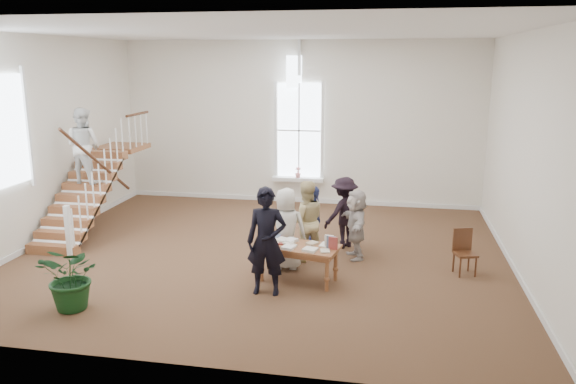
% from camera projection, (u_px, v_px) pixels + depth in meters
% --- Properties ---
extents(ground, '(10.00, 10.00, 0.00)m').
position_uv_depth(ground, '(264.00, 254.00, 11.78)').
color(ground, '#452C1B').
rests_on(ground, ground).
extents(room_shell, '(10.49, 10.00, 10.00)m').
position_uv_depth(room_shell, '(298.00, 189.00, 15.88)').
color(room_shell, white).
rests_on(room_shell, ground).
extents(staircase, '(1.10, 4.10, 2.92)m').
position_uv_depth(staircase, '(86.00, 164.00, 12.90)').
color(staircase, brown).
rests_on(staircase, ground).
extents(library_table, '(1.56, 0.99, 0.74)m').
position_uv_depth(library_table, '(296.00, 249.00, 10.22)').
color(library_table, brown).
rests_on(library_table, ground).
extents(police_officer, '(0.71, 0.48, 1.89)m').
position_uv_depth(police_officer, '(267.00, 241.00, 9.58)').
color(police_officer, black).
rests_on(police_officer, ground).
extents(elderly_woman, '(0.81, 0.56, 1.59)m').
position_uv_depth(elderly_woman, '(286.00, 229.00, 10.79)').
color(elderly_woman, beige).
rests_on(elderly_woman, ground).
extents(person_yellow, '(0.97, 0.87, 1.65)m').
position_uv_depth(person_yellow, '(305.00, 221.00, 11.21)').
color(person_yellow, '#D3BD84').
rests_on(person_yellow, ground).
extents(woman_cluster_a, '(0.50, 0.89, 1.43)m').
position_uv_depth(woman_cluster_a, '(313.00, 219.00, 11.73)').
color(woman_cluster_a, navy).
rests_on(woman_cluster_a, ground).
extents(woman_cluster_b, '(1.11, 1.11, 1.54)m').
position_uv_depth(woman_cluster_b, '(344.00, 212.00, 12.04)').
color(woman_cluster_b, black).
rests_on(woman_cluster_b, ground).
extents(woman_cluster_c, '(0.77, 1.39, 1.43)m').
position_uv_depth(woman_cluster_c, '(356.00, 224.00, 11.38)').
color(woman_cluster_c, '#BFB3AC').
rests_on(woman_cluster_c, ground).
extents(floor_plant, '(1.15, 1.04, 1.11)m').
position_uv_depth(floor_plant, '(73.00, 277.00, 9.04)').
color(floor_plant, black).
rests_on(floor_plant, ground).
extents(side_chair, '(0.47, 0.47, 0.87)m').
position_uv_depth(side_chair, '(464.00, 249.00, 10.60)').
color(side_chair, '#3B1E10').
rests_on(side_chair, ground).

